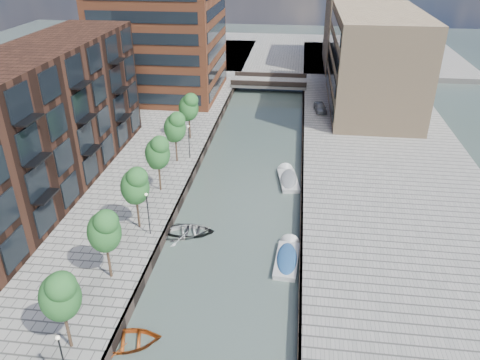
% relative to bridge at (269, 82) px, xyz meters
% --- Properties ---
extents(water, '(300.00, 300.00, 0.00)m').
position_rel_bridge_xyz_m(water, '(0.00, -32.00, -1.39)').
color(water, '#38473F').
rests_on(water, ground).
extents(quay_right, '(20.00, 140.00, 1.00)m').
position_rel_bridge_xyz_m(quay_right, '(16.00, -32.00, -0.89)').
color(quay_right, gray).
rests_on(quay_right, ground).
extents(quay_wall_left, '(0.25, 140.00, 1.00)m').
position_rel_bridge_xyz_m(quay_wall_left, '(-6.10, -32.00, -0.89)').
color(quay_wall_left, '#332823').
rests_on(quay_wall_left, ground).
extents(quay_wall_right, '(0.25, 140.00, 1.00)m').
position_rel_bridge_xyz_m(quay_wall_right, '(6.10, -32.00, -0.89)').
color(quay_wall_right, '#332823').
rests_on(quay_wall_right, ground).
extents(far_closure, '(80.00, 40.00, 1.00)m').
position_rel_bridge_xyz_m(far_closure, '(0.00, 28.00, -0.89)').
color(far_closure, gray).
rests_on(far_closure, ground).
extents(apartment_block, '(8.00, 38.00, 14.00)m').
position_rel_bridge_xyz_m(apartment_block, '(-20.00, -42.00, 6.61)').
color(apartment_block, black).
rests_on(apartment_block, quay_left).
extents(tan_block_near, '(12.00, 25.00, 14.00)m').
position_rel_bridge_xyz_m(tan_block_near, '(16.00, -10.00, 6.61)').
color(tan_block_near, tan).
rests_on(tan_block_near, quay_right).
extents(tan_block_far, '(12.00, 20.00, 16.00)m').
position_rel_bridge_xyz_m(tan_block_far, '(16.00, 16.00, 7.61)').
color(tan_block_far, tan).
rests_on(tan_block_far, quay_right).
extents(bridge, '(13.00, 6.00, 1.30)m').
position_rel_bridge_xyz_m(bridge, '(0.00, 0.00, 0.00)').
color(bridge, gray).
rests_on(bridge, ground).
extents(tree_1, '(2.50, 2.50, 5.95)m').
position_rel_bridge_xyz_m(tree_1, '(-8.50, -61.00, 3.92)').
color(tree_1, '#382619').
rests_on(tree_1, quay_left).
extents(tree_2, '(2.50, 2.50, 5.95)m').
position_rel_bridge_xyz_m(tree_2, '(-8.50, -54.00, 3.92)').
color(tree_2, '#382619').
rests_on(tree_2, quay_left).
extents(tree_3, '(2.50, 2.50, 5.95)m').
position_rel_bridge_xyz_m(tree_3, '(-8.50, -47.00, 3.92)').
color(tree_3, '#382619').
rests_on(tree_3, quay_left).
extents(tree_4, '(2.50, 2.50, 5.95)m').
position_rel_bridge_xyz_m(tree_4, '(-8.50, -40.00, 3.92)').
color(tree_4, '#382619').
rests_on(tree_4, quay_left).
extents(tree_5, '(2.50, 2.50, 5.95)m').
position_rel_bridge_xyz_m(tree_5, '(-8.50, -33.00, 3.92)').
color(tree_5, '#382619').
rests_on(tree_5, quay_left).
extents(tree_6, '(2.50, 2.50, 5.95)m').
position_rel_bridge_xyz_m(tree_6, '(-8.50, -26.00, 3.92)').
color(tree_6, '#382619').
rests_on(tree_6, quay_left).
extents(lamp_0, '(0.24, 0.24, 4.12)m').
position_rel_bridge_xyz_m(lamp_0, '(-7.20, -64.00, 2.12)').
color(lamp_0, black).
rests_on(lamp_0, quay_left).
extents(lamp_1, '(0.24, 0.24, 4.12)m').
position_rel_bridge_xyz_m(lamp_1, '(-7.20, -48.00, 2.12)').
color(lamp_1, black).
rests_on(lamp_1, quay_left).
extents(lamp_2, '(0.24, 0.24, 4.12)m').
position_rel_bridge_xyz_m(lamp_2, '(-7.20, -32.00, 2.12)').
color(lamp_2, black).
rests_on(lamp_2, quay_left).
extents(sloop_2, '(5.43, 4.50, 0.97)m').
position_rel_bridge_xyz_m(sloop_2, '(-5.39, -59.53, -1.39)').
color(sloop_2, '#9A3C10').
rests_on(sloop_2, ground).
extents(sloop_3, '(5.58, 4.82, 0.97)m').
position_rel_bridge_xyz_m(sloop_3, '(-4.40, -46.29, -1.39)').
color(sloop_3, '#B0B0AE').
rests_on(sloop_3, ground).
extents(sloop_4, '(4.78, 3.54, 0.95)m').
position_rel_bridge_xyz_m(sloop_4, '(-4.10, -46.07, -1.39)').
color(sloop_4, black).
rests_on(sloop_4, ground).
extents(motorboat_3, '(2.16, 5.44, 1.78)m').
position_rel_bridge_xyz_m(motorboat_3, '(4.97, -48.86, -1.17)').
color(motorboat_3, '#B6B6B4').
rests_on(motorboat_3, ground).
extents(motorboat_4, '(2.76, 5.77, 1.85)m').
position_rel_bridge_xyz_m(motorboat_4, '(4.50, -34.43, -1.17)').
color(motorboat_4, '#AFB0AE').
rests_on(motorboat_4, ground).
extents(car, '(2.13, 4.11, 1.34)m').
position_rel_bridge_xyz_m(car, '(8.54, -13.54, 0.28)').
color(car, '#9A9D9E').
rests_on(car, quay_right).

